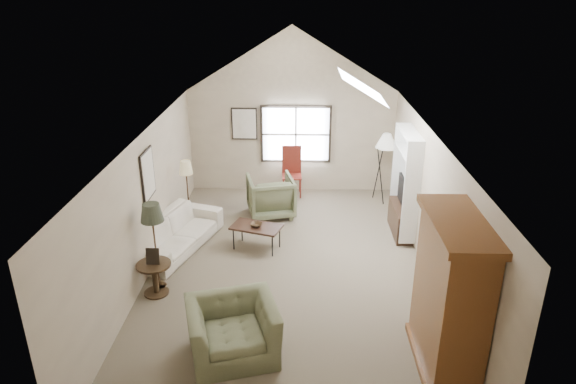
{
  "coord_description": "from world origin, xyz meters",
  "views": [
    {
      "loc": [
        0.22,
        -8.09,
        4.91
      ],
      "look_at": [
        0.0,
        0.4,
        1.4
      ],
      "focal_mm": 32.0,
      "sensor_mm": 36.0,
      "label": 1
    }
  ],
  "objects_px": {
    "armoire": "(450,297)",
    "armchair_near": "(233,330)",
    "side_table": "(155,279)",
    "side_chair": "(292,172)",
    "coffee_table": "(257,237)",
    "armchair_far": "(271,196)",
    "sofa": "(177,233)"
  },
  "relations": [
    {
      "from": "armoire",
      "to": "coffee_table",
      "type": "height_order",
      "value": "armoire"
    },
    {
      "from": "armchair_near",
      "to": "side_table",
      "type": "distance_m",
      "value": 2.1
    },
    {
      "from": "sofa",
      "to": "armchair_near",
      "type": "relative_size",
      "value": 1.88
    },
    {
      "from": "sofa",
      "to": "side_chair",
      "type": "relative_size",
      "value": 1.9
    },
    {
      "from": "side_table",
      "to": "side_chair",
      "type": "xyz_separation_m",
      "value": [
        2.21,
        4.37,
        0.31
      ]
    },
    {
      "from": "armchair_far",
      "to": "side_chair",
      "type": "height_order",
      "value": "side_chair"
    },
    {
      "from": "coffee_table",
      "to": "armchair_far",
      "type": "bearing_deg",
      "value": 83.12
    },
    {
      "from": "armchair_near",
      "to": "side_chair",
      "type": "relative_size",
      "value": 1.01
    },
    {
      "from": "armchair_near",
      "to": "coffee_table",
      "type": "bearing_deg",
      "value": 72.38
    },
    {
      "from": "armoire",
      "to": "side_chair",
      "type": "relative_size",
      "value": 1.83
    },
    {
      "from": "sofa",
      "to": "armchair_far",
      "type": "xyz_separation_m",
      "value": [
        1.76,
        1.61,
        0.12
      ]
    },
    {
      "from": "side_table",
      "to": "side_chair",
      "type": "distance_m",
      "value": 4.91
    },
    {
      "from": "coffee_table",
      "to": "side_table",
      "type": "distance_m",
      "value": 2.26
    },
    {
      "from": "sofa",
      "to": "side_table",
      "type": "height_order",
      "value": "sofa"
    },
    {
      "from": "side_table",
      "to": "armoire",
      "type": "bearing_deg",
      "value": -20.43
    },
    {
      "from": "sofa",
      "to": "coffee_table",
      "type": "height_order",
      "value": "sofa"
    },
    {
      "from": "armoire",
      "to": "armchair_far",
      "type": "xyz_separation_m",
      "value": [
        -2.62,
        4.84,
        -0.64
      ]
    },
    {
      "from": "armchair_far",
      "to": "side_chair",
      "type": "xyz_separation_m",
      "value": [
        0.45,
        1.17,
        0.15
      ]
    },
    {
      "from": "armoire",
      "to": "side_table",
      "type": "height_order",
      "value": "armoire"
    },
    {
      "from": "sofa",
      "to": "coffee_table",
      "type": "xyz_separation_m",
      "value": [
        1.57,
        0.02,
        -0.09
      ]
    },
    {
      "from": "armoire",
      "to": "armchair_far",
      "type": "height_order",
      "value": "armoire"
    },
    {
      "from": "armchair_near",
      "to": "side_table",
      "type": "relative_size",
      "value": 2.12
    },
    {
      "from": "side_table",
      "to": "sofa",
      "type": "bearing_deg",
      "value": 90.0
    },
    {
      "from": "armchair_far",
      "to": "armoire",
      "type": "bearing_deg",
      "value": 105.08
    },
    {
      "from": "armchair_far",
      "to": "coffee_table",
      "type": "relative_size",
      "value": 1.05
    },
    {
      "from": "side_table",
      "to": "armchair_far",
      "type": "bearing_deg",
      "value": 61.2
    },
    {
      "from": "armoire",
      "to": "armchair_near",
      "type": "relative_size",
      "value": 1.8
    },
    {
      "from": "armchair_near",
      "to": "sofa",
      "type": "bearing_deg",
      "value": 99.72
    },
    {
      "from": "armchair_near",
      "to": "armchair_far",
      "type": "bearing_deg",
      "value": 70.54
    },
    {
      "from": "sofa",
      "to": "armchair_far",
      "type": "bearing_deg",
      "value": -29.46
    },
    {
      "from": "armchair_near",
      "to": "side_chair",
      "type": "height_order",
      "value": "side_chair"
    },
    {
      "from": "armoire",
      "to": "armchair_near",
      "type": "xyz_separation_m",
      "value": [
        -2.89,
        0.15,
        -0.7
      ]
    }
  ]
}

